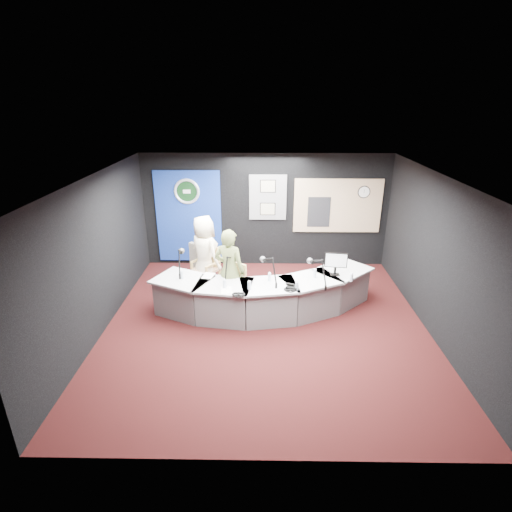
{
  "coord_description": "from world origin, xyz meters",
  "views": [
    {
      "loc": [
        -0.08,
        -6.5,
        4.07
      ],
      "look_at": [
        -0.2,
        0.8,
        1.1
      ],
      "focal_mm": 28.0,
      "sensor_mm": 36.0,
      "label": 1
    }
  ],
  "objects_px": {
    "broadcast_desk": "(263,295)",
    "armchair_right": "(230,286)",
    "armchair_left": "(205,268)",
    "person_man": "(205,253)",
    "person_woman": "(229,271)"
  },
  "relations": [
    {
      "from": "broadcast_desk",
      "to": "armchair_right",
      "type": "distance_m",
      "value": 0.69
    },
    {
      "from": "broadcast_desk",
      "to": "armchair_right",
      "type": "relative_size",
      "value": 4.34
    },
    {
      "from": "armchair_left",
      "to": "armchair_right",
      "type": "height_order",
      "value": "armchair_right"
    },
    {
      "from": "person_man",
      "to": "person_woman",
      "type": "xyz_separation_m",
      "value": [
        0.62,
        -0.96,
        0.01
      ]
    },
    {
      "from": "person_woman",
      "to": "person_man",
      "type": "bearing_deg",
      "value": -37.97
    },
    {
      "from": "person_man",
      "to": "person_woman",
      "type": "relative_size",
      "value": 0.98
    },
    {
      "from": "broadcast_desk",
      "to": "person_man",
      "type": "relative_size",
      "value": 2.67
    },
    {
      "from": "armchair_right",
      "to": "person_man",
      "type": "xyz_separation_m",
      "value": [
        -0.62,
        0.96,
        0.32
      ]
    },
    {
      "from": "broadcast_desk",
      "to": "armchair_right",
      "type": "height_order",
      "value": "armchair_right"
    },
    {
      "from": "armchair_left",
      "to": "person_woman",
      "type": "height_order",
      "value": "person_woman"
    },
    {
      "from": "armchair_left",
      "to": "person_man",
      "type": "height_order",
      "value": "person_man"
    },
    {
      "from": "person_man",
      "to": "armchair_left",
      "type": "bearing_deg",
      "value": -0.0
    },
    {
      "from": "armchair_left",
      "to": "person_man",
      "type": "relative_size",
      "value": 0.58
    },
    {
      "from": "armchair_right",
      "to": "person_man",
      "type": "bearing_deg",
      "value": 158.54
    },
    {
      "from": "armchair_right",
      "to": "armchair_left",
      "type": "bearing_deg",
      "value": 158.54
    }
  ]
}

